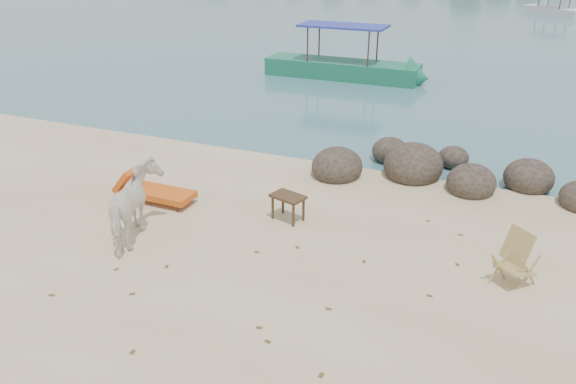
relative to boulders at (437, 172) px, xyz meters
name	(u,v)px	position (x,y,z in m)	size (l,w,h in m)	color
boulders	(437,172)	(0.00, 0.00, 0.00)	(6.50, 3.00, 1.06)	#2B261C
cow	(136,207)	(-4.79, -5.15, 0.50)	(0.76, 1.68, 1.42)	white
side_table	(288,209)	(-2.47, -3.32, 0.06)	(0.67, 0.43, 0.54)	black
lounge_chair	(159,190)	(-5.39, -3.60, 0.09)	(1.96, 0.69, 0.59)	#C86817
deck_chair	(515,263)	(1.87, -4.03, 0.23)	(0.56, 0.62, 0.88)	tan
boat_near	(343,34)	(-5.39, 9.46, 1.51)	(7.08, 1.59, 3.43)	#196D4D
dead_leaves	(272,284)	(-1.83, -5.56, -0.20)	(6.08, 7.05, 0.00)	brown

